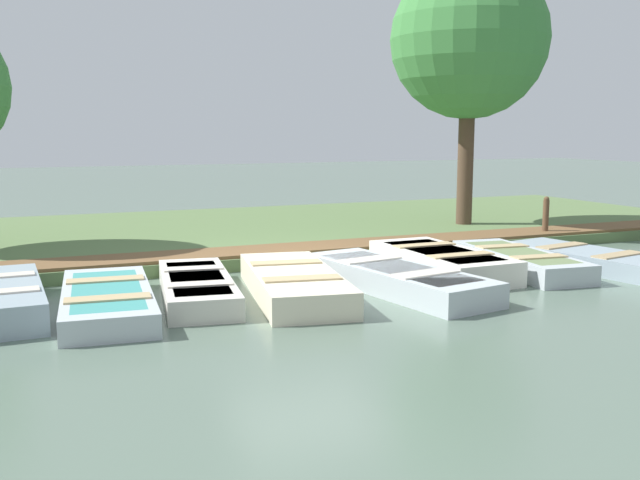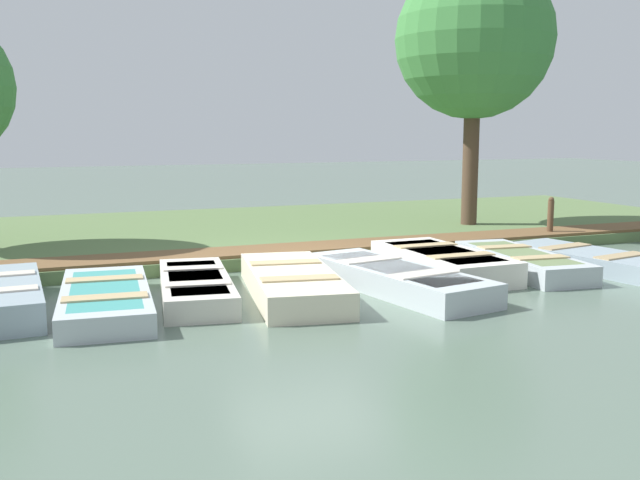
{
  "view_description": "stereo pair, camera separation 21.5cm",
  "coord_description": "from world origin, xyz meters",
  "views": [
    {
      "loc": [
        10.49,
        -4.18,
        2.37
      ],
      "look_at": [
        0.13,
        0.17,
        0.65
      ],
      "focal_mm": 40.0,
      "sensor_mm": 36.0,
      "label": 1
    },
    {
      "loc": [
        10.57,
        -3.98,
        2.37
      ],
      "look_at": [
        0.13,
        0.17,
        0.65
      ],
      "focal_mm": 40.0,
      "sensor_mm": 36.0,
      "label": 2
    }
  ],
  "objects": [
    {
      "name": "rowboat_2",
      "position": [
        0.62,
        -1.95,
        0.17
      ],
      "size": [
        3.09,
        1.37,
        0.34
      ],
      "rotation": [
        0.0,
        0.0,
        -0.14
      ],
      "color": "beige",
      "rests_on": "ground_plane"
    },
    {
      "name": "mooring_post_far",
      "position": [
        -1.49,
        6.05,
        0.51
      ],
      "size": [
        0.13,
        0.13,
        1.0
      ],
      "color": "brown",
      "rests_on": "ground_plane"
    },
    {
      "name": "rowboat_5",
      "position": [
        0.48,
        2.22,
        0.21
      ],
      "size": [
        2.89,
        1.25,
        0.43
      ],
      "rotation": [
        0.0,
        0.0,
        0.01
      ],
      "color": "silver",
      "rests_on": "ground_plane"
    },
    {
      "name": "dock_walkway",
      "position": [
        -1.57,
        0.0,
        0.14
      ],
      "size": [
        1.01,
        21.49,
        0.27
      ],
      "color": "brown",
      "rests_on": "ground_plane"
    },
    {
      "name": "rowboat_7",
      "position": [
        1.01,
        4.91,
        0.16
      ],
      "size": [
        3.18,
        1.69,
        0.33
      ],
      "rotation": [
        0.0,
        0.0,
        0.18
      ],
      "color": "#8C9EA8",
      "rests_on": "ground_plane"
    },
    {
      "name": "rowboat_4",
      "position": [
        1.24,
        0.95,
        0.19
      ],
      "size": [
        3.63,
        1.68,
        0.38
      ],
      "rotation": [
        0.0,
        0.0,
        0.17
      ],
      "color": "#B2BCC1",
      "rests_on": "ground_plane"
    },
    {
      "name": "rowboat_1",
      "position": [
        0.91,
        -3.22,
        0.16
      ],
      "size": [
        3.19,
        1.39,
        0.33
      ],
      "rotation": [
        0.0,
        0.0,
        -0.08
      ],
      "color": "#B2BCC1",
      "rests_on": "ground_plane"
    },
    {
      "name": "rowboat_3",
      "position": [
        1.02,
        -0.62,
        0.2
      ],
      "size": [
        3.36,
        1.69,
        0.4
      ],
      "rotation": [
        0.0,
        0.0,
        -0.17
      ],
      "color": "beige",
      "rests_on": "ground_plane"
    },
    {
      "name": "shore_bank",
      "position": [
        -5.0,
        0.0,
        0.11
      ],
      "size": [
        8.0,
        24.0,
        0.22
      ],
      "color": "#567042",
      "rests_on": "ground_plane"
    },
    {
      "name": "park_tree_left",
      "position": [
        -3.49,
        5.35,
        4.39
      ],
      "size": [
        3.57,
        3.57,
        6.2
      ],
      "color": "#4C3828",
      "rests_on": "ground_plane"
    },
    {
      "name": "ground_plane",
      "position": [
        0.0,
        0.0,
        0.0
      ],
      "size": [
        80.0,
        80.0,
        0.0
      ],
      "primitive_type": "plane",
      "color": "#566B5B"
    },
    {
      "name": "rowboat_6",
      "position": [
        0.75,
        3.61,
        0.17
      ],
      "size": [
        3.05,
        1.3,
        0.35
      ],
      "rotation": [
        0.0,
        0.0,
        -0.1
      ],
      "color": "#B2BCC1",
      "rests_on": "ground_plane"
    }
  ]
}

